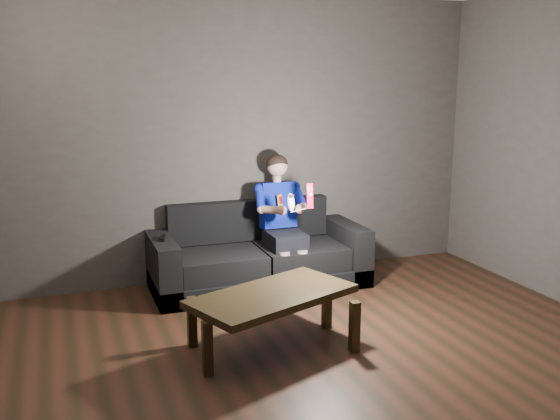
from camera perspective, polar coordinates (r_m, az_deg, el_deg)
name	(u,v)px	position (r m, az deg, el deg)	size (l,w,h in m)	color
floor	(342,394)	(4.07, 5.69, -16.40)	(5.00, 5.00, 0.00)	black
back_wall	(231,140)	(5.95, -4.51, 6.43)	(5.00, 0.04, 2.70)	#3A3632
sofa	(257,259)	(5.89, -2.08, -4.52)	(1.99, 0.86, 0.77)	black
child	(282,212)	(5.81, 0.14, -0.18)	(0.48, 0.59, 1.19)	black
wii_remote_red	(310,196)	(5.38, 2.73, 1.30)	(0.07, 0.09, 0.22)	red
nunchuk_white	(291,202)	(5.33, 1.00, 0.71)	(0.07, 0.10, 0.17)	white
wii_remote_black	(162,238)	(5.54, -10.71, -2.52)	(0.07, 0.16, 0.03)	black
coffee_table	(272,300)	(4.50, -0.70, -8.24)	(1.32, 0.99, 0.43)	black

